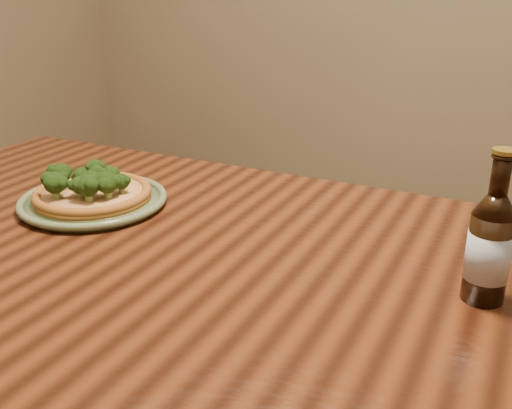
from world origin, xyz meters
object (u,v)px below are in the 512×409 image
at_px(table, 221,323).
at_px(plate, 93,201).
at_px(pizza, 91,191).
at_px(beer_bottle, 489,247).

distance_m(table, plate, 0.37).
height_order(pizza, beer_bottle, beer_bottle).
bearing_deg(plate, beer_bottle, -2.77).
bearing_deg(plate, pizza, -111.48).
distance_m(table, beer_bottle, 0.41).
relative_size(pizza, beer_bottle, 1.04).
height_order(table, plate, plate).
bearing_deg(pizza, beer_bottle, -2.61).
height_order(table, beer_bottle, beer_bottle).
bearing_deg(beer_bottle, pizza, -168.94).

